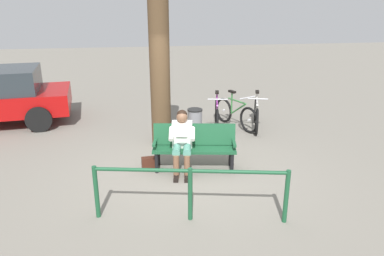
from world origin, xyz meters
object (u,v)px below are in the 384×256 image
object	(u,v)px
bench	(194,143)
bicycle_purple	(236,114)
handbag	(149,163)
litter_bin	(195,125)
bicycle_red	(256,114)
tree_trunk	(160,75)
bicycle_black	(217,115)
person_reading	(182,139)

from	to	relation	value
bench	bicycle_purple	distance (m)	2.67
handbag	litter_bin	size ratio (longest dim) A/B	0.38
bench	bicycle_red	xyz separation A→B (m)	(-1.94, -2.11, -0.15)
tree_trunk	bicycle_black	world-z (taller)	tree_trunk
person_reading	bicycle_black	world-z (taller)	person_reading
bicycle_black	person_reading	bearing A→B (deg)	-15.62
handbag	bicycle_purple	xyz separation A→B (m)	(-2.32, -2.18, 0.24)
handbag	bicycle_red	xyz separation A→B (m)	(-2.83, -2.05, 0.24)
handbag	litter_bin	distance (m)	1.77
handbag	tree_trunk	distance (m)	2.01
person_reading	bench	bearing A→B (deg)	-144.76
handbag	tree_trunk	size ratio (longest dim) A/B	0.09
bench	tree_trunk	size ratio (longest dim) A/B	0.52
litter_bin	bicycle_red	size ratio (longest dim) A/B	0.48
person_reading	bicycle_black	distance (m)	2.65
person_reading	bicycle_purple	size ratio (longest dim) A/B	0.77
bicycle_red	litter_bin	bearing A→B (deg)	-50.97
bench	bicycle_black	size ratio (longest dim) A/B	1.00
tree_trunk	litter_bin	bearing A→B (deg)	-177.85
tree_trunk	bicycle_black	distance (m)	2.11
bicycle_purple	bicycle_black	world-z (taller)	same
person_reading	bicycle_black	bearing A→B (deg)	-107.48
bench	handbag	world-z (taller)	bench
bicycle_black	handbag	bearing A→B (deg)	-28.79
person_reading	bicycle_red	distance (m)	3.15
bicycle_black	tree_trunk	bearing A→B (deg)	-48.87
tree_trunk	bicycle_red	bearing A→B (deg)	-163.45
bicycle_red	person_reading	bearing A→B (deg)	-28.00
bench	bicycle_red	world-z (taller)	bicycle_red
litter_bin	bench	bearing A→B (deg)	80.60
person_reading	tree_trunk	size ratio (longest dim) A/B	0.37
bench	tree_trunk	xyz separation A→B (m)	(0.54, -1.38, 1.10)
bicycle_black	bicycle_purple	bearing A→B (deg)	103.09
bicycle_purple	bicycle_black	xyz separation A→B (m)	(0.51, 0.02, 0.00)
tree_trunk	litter_bin	world-z (taller)	tree_trunk
bench	litter_bin	size ratio (longest dim) A/B	2.12
bicycle_red	bicycle_purple	bearing A→B (deg)	-87.74
handbag	bicycle_black	size ratio (longest dim) A/B	0.18
tree_trunk	bicycle_black	bearing A→B (deg)	-150.02
bench	bicycle_black	bearing A→B (deg)	-103.37
litter_bin	tree_trunk	bearing A→B (deg)	2.15
person_reading	handbag	bearing A→B (deg)	-7.34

